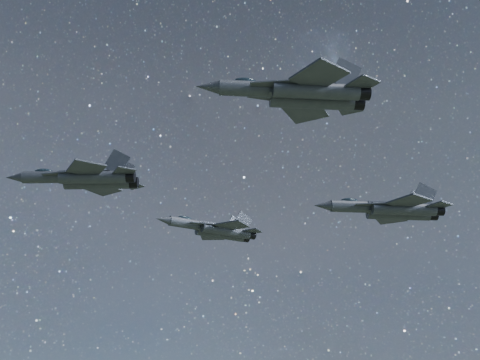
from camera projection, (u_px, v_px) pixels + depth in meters
name	position (u px, v px, depth m)	size (l,w,h in m)	color
jet_lead	(85.00, 178.00, 72.66)	(17.92, 11.92, 4.56)	#31363E
jet_left	(215.00, 229.00, 95.09)	(18.88, 13.00, 4.74)	#31363E
jet_right	(300.00, 93.00, 59.06)	(19.09, 13.00, 4.80)	#31363E
jet_slot	(390.00, 209.00, 82.68)	(20.03, 13.66, 5.03)	#31363E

